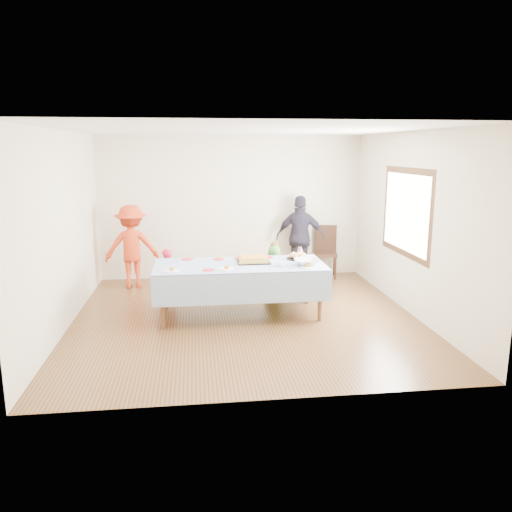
{
  "coord_description": "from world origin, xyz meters",
  "views": [
    {
      "loc": [
        -0.71,
        -6.99,
        2.44
      ],
      "look_at": [
        0.19,
        0.3,
        0.86
      ],
      "focal_mm": 35.0,
      "sensor_mm": 36.0,
      "label": 1
    }
  ],
  "objects_px": {
    "party_table": "(240,268)",
    "adult_left": "(132,247)",
    "birthday_cake": "(253,260)",
    "dining_chair": "(325,248)"
  },
  "relations": [
    {
      "from": "party_table",
      "to": "adult_left",
      "type": "relative_size",
      "value": 1.69
    },
    {
      "from": "party_table",
      "to": "birthday_cake",
      "type": "relative_size",
      "value": 5.13
    },
    {
      "from": "birthday_cake",
      "to": "dining_chair",
      "type": "bearing_deg",
      "value": 51.08
    },
    {
      "from": "party_table",
      "to": "birthday_cake",
      "type": "bearing_deg",
      "value": 20.79
    },
    {
      "from": "party_table",
      "to": "adult_left",
      "type": "height_order",
      "value": "adult_left"
    },
    {
      "from": "birthday_cake",
      "to": "party_table",
      "type": "bearing_deg",
      "value": -159.21
    },
    {
      "from": "party_table",
      "to": "adult_left",
      "type": "distance_m",
      "value": 2.51
    },
    {
      "from": "adult_left",
      "to": "birthday_cake",
      "type": "bearing_deg",
      "value": 135.41
    },
    {
      "from": "birthday_cake",
      "to": "adult_left",
      "type": "relative_size",
      "value": 0.33
    },
    {
      "from": "party_table",
      "to": "birthday_cake",
      "type": "height_order",
      "value": "birthday_cake"
    }
  ]
}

